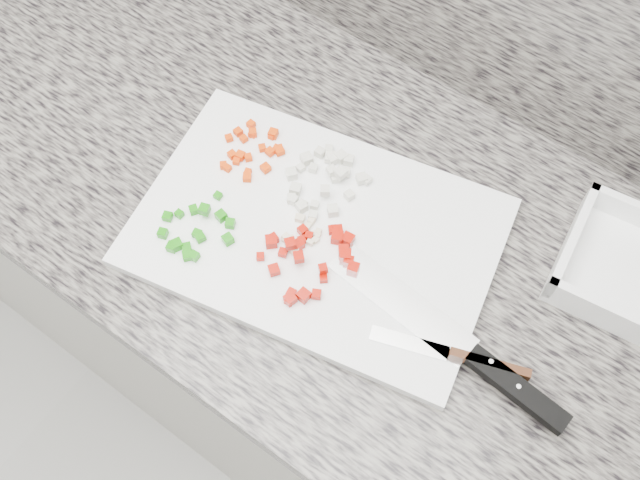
{
  "coord_description": "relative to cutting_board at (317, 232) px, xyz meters",
  "views": [
    {
      "loc": [
        0.38,
        1.01,
        1.77
      ],
      "look_at": [
        0.11,
        1.37,
        0.94
      ],
      "focal_mm": 40.0,
      "sensor_mm": 36.0,
      "label": 1
    }
  ],
  "objects": [
    {
      "name": "red_pepper_pile",
      "position": [
        0.02,
        -0.04,
        0.02
      ],
      "size": [
        0.13,
        0.14,
        0.02
      ],
      "color": "#AF0E02",
      "rests_on": "cutting_board"
    },
    {
      "name": "chef_knife",
      "position": [
        0.27,
        -0.04,
        0.01
      ],
      "size": [
        0.35,
        0.07,
        0.02
      ],
      "rotation": [
        0.0,
        0.0,
        -0.1
      ],
      "color": "white",
      "rests_on": "cutting_board"
    },
    {
      "name": "countertop",
      "position": [
        -0.09,
        0.05,
        -0.03
      ],
      "size": [
        3.96,
        0.64,
        0.04
      ],
      "primitive_type": "cube",
      "color": "slate",
      "rests_on": "cabinet"
    },
    {
      "name": "carrot_pile",
      "position": [
        -0.15,
        0.05,
        0.01
      ],
      "size": [
        0.09,
        0.1,
        0.01
      ],
      "color": "#E13C04",
      "rests_on": "cutting_board"
    },
    {
      "name": "garlic_pile",
      "position": [
        -0.01,
        -0.02,
        0.01
      ],
      "size": [
        0.05,
        0.06,
        0.01
      ],
      "color": "beige",
      "rests_on": "cutting_board"
    },
    {
      "name": "cutting_board",
      "position": [
        0.0,
        0.0,
        0.0
      ],
      "size": [
        0.54,
        0.41,
        0.02
      ],
      "primitive_type": "cube",
      "rotation": [
        0.0,
        0.0,
        0.2
      ],
      "color": "white",
      "rests_on": "countertop"
    },
    {
      "name": "green_pepper_pile",
      "position": [
        -0.13,
        -0.1,
        0.02
      ],
      "size": [
        0.11,
        0.11,
        0.02
      ],
      "color": "#187F0B",
      "rests_on": "cutting_board"
    },
    {
      "name": "onion_pile",
      "position": [
        -0.04,
        0.07,
        0.02
      ],
      "size": [
        0.11,
        0.12,
        0.02
      ],
      "color": "silver",
      "rests_on": "cutting_board"
    },
    {
      "name": "paring_knife",
      "position": [
        0.26,
        -0.04,
        0.01
      ],
      "size": [
        0.2,
        0.08,
        0.02
      ],
      "rotation": [
        0.0,
        0.0,
        0.32
      ],
      "color": "white",
      "rests_on": "cutting_board"
    },
    {
      "name": "cabinet",
      "position": [
        -0.09,
        0.05,
        -0.48
      ],
      "size": [
        3.92,
        0.62,
        0.86
      ],
      "primitive_type": "cube",
      "color": "silver",
      "rests_on": "ground"
    }
  ]
}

